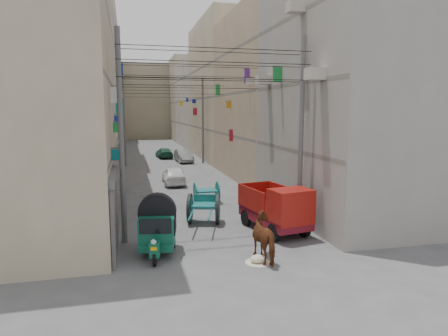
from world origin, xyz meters
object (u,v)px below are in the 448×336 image
object	(u,v)px
tonga_cart	(204,208)
horse	(267,238)
auto_rickshaw	(158,227)
distant_car_green	(164,153)
feed_sack	(258,259)
second_cart	(206,192)
distant_car_grey	(184,156)
mini_truck	(279,211)
distant_car_white	(174,175)

from	to	relation	value
tonga_cart	horse	xyz separation A→B (m)	(1.26, -4.82, 0.08)
auto_rickshaw	distant_car_green	world-z (taller)	auto_rickshaw
auto_rickshaw	feed_sack	bearing A→B (deg)	-18.69
tonga_cart	distant_car_green	bearing A→B (deg)	104.92
second_cart	distant_car_grey	bearing A→B (deg)	86.79
distant_car_green	horse	bearing A→B (deg)	87.34
mini_truck	feed_sack	bearing A→B (deg)	-133.63
tonga_cart	horse	size ratio (longest dim) A/B	1.72
second_cart	feed_sack	distance (m)	8.93
auto_rickshaw	second_cart	size ratio (longest dim) A/B	1.82
tonga_cart	distant_car_grey	bearing A→B (deg)	100.62
distant_car_green	mini_truck	bearing A→B (deg)	90.49
horse	distant_car_green	size ratio (longest dim) A/B	0.51
horse	tonga_cart	bearing A→B (deg)	-80.00
auto_rickshaw	horse	bearing A→B (deg)	-13.55
tonga_cart	distant_car_white	bearing A→B (deg)	107.36
second_cart	distant_car_grey	xyz separation A→B (m)	(1.18, 17.53, 0.01)
mini_truck	feed_sack	size ratio (longest dim) A/B	6.99
horse	distant_car_white	xyz separation A→B (m)	(-1.47, 14.70, -0.17)
feed_sack	distant_car_white	size ratio (longest dim) A/B	0.15
auto_rickshaw	mini_truck	bearing A→B (deg)	22.00
distant_car_green	auto_rickshaw	bearing A→B (deg)	80.35
second_cart	horse	size ratio (longest dim) A/B	0.72
mini_truck	distant_car_green	xyz separation A→B (m)	(-2.18, 27.56, -0.43)
second_cart	horse	distance (m)	8.74
distant_car_grey	distant_car_green	distance (m)	4.21
second_cart	distant_car_green	size ratio (longest dim) A/B	0.36
horse	distant_car_grey	xyz separation A→B (m)	(0.81, 26.26, -0.15)
auto_rickshaw	distant_car_grey	xyz separation A→B (m)	(4.35, 24.74, -0.35)
feed_sack	horse	bearing A→B (deg)	26.49
distant_car_grey	distant_car_green	world-z (taller)	distant_car_grey
tonga_cart	distant_car_green	xyz separation A→B (m)	(0.53, 25.36, -0.17)
tonga_cart	mini_truck	size ratio (longest dim) A/B	0.84
tonga_cart	feed_sack	distance (m)	5.12
auto_rickshaw	feed_sack	distance (m)	3.69
second_cart	distant_car_white	size ratio (longest dim) A/B	0.37
mini_truck	distant_car_green	world-z (taller)	mini_truck
horse	mini_truck	bearing A→B (deg)	-123.78
feed_sack	mini_truck	bearing A→B (deg)	56.80
horse	distant_car_green	distance (m)	30.19
feed_sack	distant_car_grey	xyz separation A→B (m)	(1.18, 26.45, 0.49)
feed_sack	distant_car_grey	distance (m)	26.48
feed_sack	distant_car_green	world-z (taller)	distant_car_green
distant_car_green	feed_sack	bearing A→B (deg)	86.62
distant_car_green	distant_car_grey	bearing A→B (deg)	107.35
auto_rickshaw	tonga_cart	world-z (taller)	auto_rickshaw
mini_truck	auto_rickshaw	bearing A→B (deg)	-178.06
feed_sack	distant_car_white	bearing A→B (deg)	94.21
auto_rickshaw	distant_car_grey	bearing A→B (deg)	89.66
auto_rickshaw	second_cart	xyz separation A→B (m)	(3.17, 7.21, -0.35)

